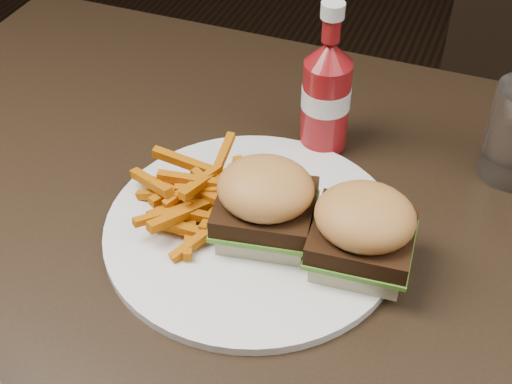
% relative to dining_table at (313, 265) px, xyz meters
% --- Properties ---
extents(dining_table, '(1.20, 0.80, 0.04)m').
position_rel_dining_table_xyz_m(dining_table, '(0.00, 0.00, 0.00)').
color(dining_table, black).
rests_on(dining_table, ground).
extents(plate, '(0.31, 0.31, 0.01)m').
position_rel_dining_table_xyz_m(plate, '(-0.07, 0.00, 0.03)').
color(plate, white).
rests_on(plate, dining_table).
extents(sandwich_half_a, '(0.10, 0.10, 0.02)m').
position_rel_dining_table_xyz_m(sandwich_half_a, '(-0.05, -0.00, 0.04)').
color(sandwich_half_a, beige).
rests_on(sandwich_half_a, plate).
extents(sandwich_half_b, '(0.09, 0.09, 0.02)m').
position_rel_dining_table_xyz_m(sandwich_half_b, '(0.05, -0.00, 0.04)').
color(sandwich_half_b, beige).
rests_on(sandwich_half_b, plate).
extents(fries_pile, '(0.13, 0.13, 0.05)m').
position_rel_dining_table_xyz_m(fries_pile, '(-0.13, 0.01, 0.05)').
color(fries_pile, '#B96001').
rests_on(fries_pile, plate).
extents(ketchup_bottle, '(0.07, 0.07, 0.11)m').
position_rel_dining_table_xyz_m(ketchup_bottle, '(-0.04, 0.18, 0.08)').
color(ketchup_bottle, maroon).
rests_on(ketchup_bottle, dining_table).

